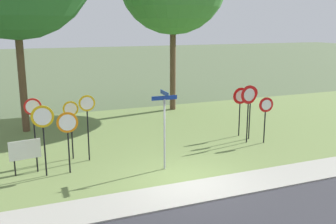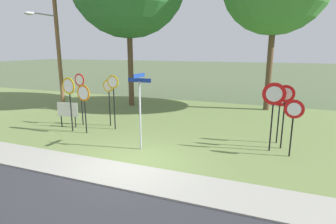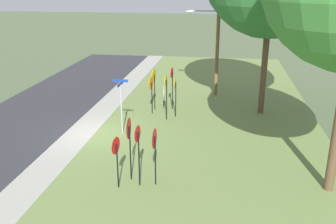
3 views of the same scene
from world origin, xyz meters
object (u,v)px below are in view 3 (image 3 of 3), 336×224
street_name_post (121,102)px  notice_board (164,94)px  stop_sign_far_center (175,90)px  stop_sign_near_left (151,87)px  yield_sign_far_left (116,151)px  utility_pole (215,33)px  yield_sign_far_right (138,142)px  yield_sign_near_left (154,144)px  stop_sign_near_right (154,80)px  stop_sign_far_left (172,80)px  yield_sign_near_right (129,134)px  stop_sign_far_right (166,88)px

street_name_post → notice_board: size_ratio=2.35×
stop_sign_far_center → stop_sign_near_left: bearing=-100.6°
stop_sign_far_center → yield_sign_far_left: (8.33, -1.14, -0.12)m
utility_pole → notice_board: (3.16, -3.01, -3.50)m
yield_sign_far_right → yield_sign_near_left: bearing=112.0°
utility_pole → notice_board: size_ratio=6.38×
notice_board → yield_sign_far_right: bearing=-5.0°
stop_sign_far_center → yield_sign_near_left: yield_sign_near_left is taller
yield_sign_far_right → notice_board: (-9.84, -0.61, -1.02)m
stop_sign_near_left → yield_sign_far_left: stop_sign_near_left is taller
stop_sign_near_left → yield_sign_far_right: 8.46m
stop_sign_near_right → notice_board: 1.32m
stop_sign_far_left → yield_sign_near_right: stop_sign_far_left is taller
stop_sign_far_center → street_name_post: (2.97, -2.41, 0.08)m
yield_sign_far_left → street_name_post: bearing=-156.1°
stop_sign_far_right → yield_sign_near_right: size_ratio=1.00×
stop_sign_near_left → utility_pole: 6.41m
stop_sign_near_right → street_name_post: street_name_post is taller
yield_sign_near_left → street_name_post: bearing=-148.3°
yield_sign_near_right → stop_sign_far_left: bearing=175.9°
notice_board → street_name_post: bearing=-25.4°
street_name_post → utility_pole: utility_pole is taller
stop_sign_near_right → yield_sign_near_left: 9.20m
yield_sign_near_right → street_name_post: (-4.67, -1.61, -0.23)m
stop_sign_far_center → yield_sign_far_right: 8.05m
stop_sign_far_center → yield_sign_near_right: bearing=-3.8°
stop_sign_near_left → street_name_post: 3.43m
stop_sign_near_left → notice_board: bearing=167.8°
street_name_post → utility_pole: 9.45m
stop_sign_near_right → stop_sign_far_center: bearing=59.9°
stop_sign_far_right → stop_sign_far_center: bearing=145.0°
stop_sign_far_left → yield_sign_far_right: size_ratio=1.05×
stop_sign_far_right → yield_sign_near_left: bearing=9.2°
stop_sign_far_left → yield_sign_near_left: 9.31m
stop_sign_far_left → notice_board: (-0.40, -0.58, -1.04)m
stop_sign_near_right → utility_pole: size_ratio=0.32×
yield_sign_far_right → utility_pole: utility_pole is taller
stop_sign_far_center → yield_sign_far_right: yield_sign_far_right is taller
yield_sign_far_left → utility_pole: bearing=177.1°
stop_sign_far_left → utility_pole: bearing=152.3°
utility_pole → yield_sign_near_left: bearing=-8.0°
yield_sign_far_left → street_name_post: street_name_post is taller
yield_sign_near_left → yield_sign_far_left: (0.44, -1.39, -0.21)m
stop_sign_near_left → notice_board: size_ratio=1.81×
stop_sign_near_left → stop_sign_far_center: size_ratio=0.96×
stop_sign_near_right → yield_sign_far_right: 9.26m
yield_sign_near_left → stop_sign_far_right: bearing=-171.2°
stop_sign_far_left → stop_sign_far_right: size_ratio=1.00×
stop_sign_near_right → yield_sign_near_left: stop_sign_near_right is taller
stop_sign_near_left → utility_pole: bearing=150.0°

